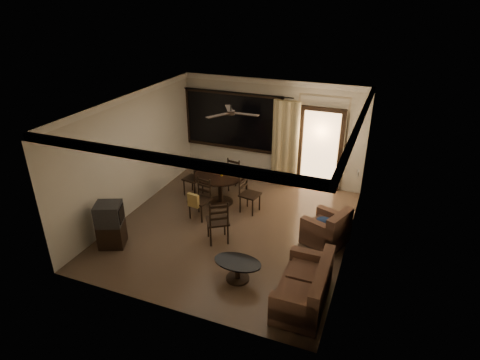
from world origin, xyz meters
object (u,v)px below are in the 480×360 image
at_px(sofa, 306,289).
at_px(coffee_table, 238,267).
at_px(dining_table, 220,180).
at_px(dining_chair_east, 249,201).
at_px(armchair, 328,230).
at_px(side_chair, 218,229).
at_px(dining_chair_north, 237,181).
at_px(dining_chair_south, 200,206).
at_px(dining_chair_west, 194,185).
at_px(tv_cabinet, 111,225).

height_order(sofa, coffee_table, sofa).
bearing_deg(dining_table, dining_chair_east, -10.02).
bearing_deg(armchair, side_chair, -139.82).
bearing_deg(dining_chair_north, dining_chair_south, 90.00).
bearing_deg(dining_chair_west, dining_chair_south, 44.30).
bearing_deg(side_chair, tv_cabinet, -8.47).
relative_size(dining_chair_east, dining_chair_north, 1.00).
distance_m(dining_table, dining_chair_west, 0.90).
xyz_separation_m(dining_chair_west, dining_chair_north, (0.96, 0.63, 0.00)).
bearing_deg(dining_table, tv_cabinet, -117.99).
relative_size(dining_chair_west, side_chair, 0.94).
bearing_deg(coffee_table, dining_chair_east, 105.48).
distance_m(sofa, side_chair, 2.45).
bearing_deg(dining_chair_south, armchair, 10.54).
xyz_separation_m(dining_chair_south, armchair, (2.96, 0.03, 0.02)).
relative_size(dining_chair_east, tv_cabinet, 0.97).
bearing_deg(dining_chair_east, dining_table, 89.93).
height_order(dining_chair_south, armchair, dining_chair_south).
bearing_deg(side_chair, dining_chair_north, -111.82).
bearing_deg(sofa, dining_chair_south, 146.91).
height_order(dining_chair_west, dining_chair_south, same).
relative_size(dining_chair_west, sofa, 0.65).
bearing_deg(armchair, dining_table, -175.25).
relative_size(dining_chair_west, tv_cabinet, 0.97).
xyz_separation_m(dining_chair_east, armchair, (1.98, -0.67, 0.04)).
xyz_separation_m(tv_cabinet, coffee_table, (2.83, -0.06, -0.23)).
distance_m(dining_table, armchair, 2.94).
xyz_separation_m(tv_cabinet, side_chair, (1.98, 0.95, -0.19)).
distance_m(armchair, coffee_table, 2.19).
distance_m(dining_chair_west, sofa, 4.63).
bearing_deg(dining_table, side_chair, -67.73).
height_order(dining_chair_east, side_chair, side_chair).
distance_m(dining_chair_south, side_chair, 1.07).
bearing_deg(coffee_table, dining_chair_north, 112.12).
relative_size(dining_chair_east, dining_chair_south, 1.00).
bearing_deg(side_chair, dining_table, -101.80).
bearing_deg(dining_table, sofa, -44.35).
bearing_deg(dining_chair_north, dining_chair_west, 43.24).
bearing_deg(tv_cabinet, side_chair, 2.27).
height_order(dining_chair_east, coffee_table, dining_chair_east).
xyz_separation_m(dining_chair_north, sofa, (2.67, -3.51, 0.03)).
distance_m(dining_chair_east, dining_chair_south, 1.20).
xyz_separation_m(dining_table, coffee_table, (1.49, -2.57, -0.35)).
relative_size(armchair, side_chair, 1.00).
relative_size(dining_chair_west, coffee_table, 1.06).
height_order(dining_chair_north, side_chair, side_chair).
bearing_deg(sofa, coffee_table, 172.40).
distance_m(dining_table, dining_chair_east, 0.90).
xyz_separation_m(dining_table, dining_chair_north, (0.13, 0.77, -0.33)).
bearing_deg(coffee_table, sofa, -7.19).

